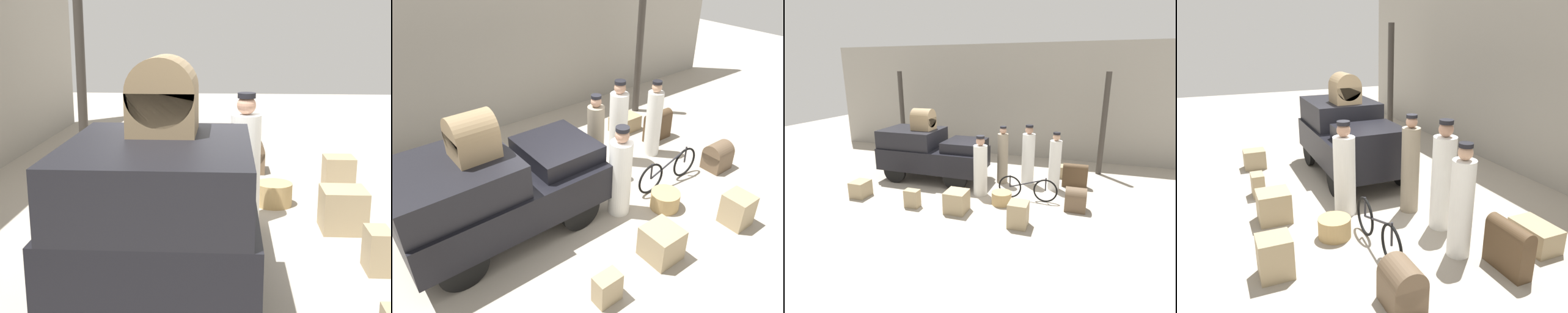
{
  "view_description": "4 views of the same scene",
  "coord_description": "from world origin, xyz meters",
  "views": [
    {
      "loc": [
        -6.53,
        -0.2,
        2.55
      ],
      "look_at": [
        0.2,
        0.2,
        0.95
      ],
      "focal_mm": 50.0,
      "sensor_mm": 36.0,
      "label": 1
    },
    {
      "loc": [
        -3.39,
        -4.46,
        4.58
      ],
      "look_at": [
        0.2,
        0.2,
        0.95
      ],
      "focal_mm": 35.0,
      "sensor_mm": 36.0,
      "label": 2
    },
    {
      "loc": [
        3.04,
        -8.28,
        3.49
      ],
      "look_at": [
        0.2,
        0.2,
        0.95
      ],
      "focal_mm": 28.0,
      "sensor_mm": 36.0,
      "label": 3
    },
    {
      "loc": [
        6.5,
        -2.51,
        3.21
      ],
      "look_at": [
        0.2,
        0.2,
        0.95
      ],
      "focal_mm": 35.0,
      "sensor_mm": 36.0,
      "label": 4
    }
  ],
  "objects": [
    {
      "name": "trunk_barrel_dark",
      "position": [
        3.07,
        -0.65,
        0.29
      ],
      "size": [
        0.52,
        0.45,
        0.61
      ],
      "color": "brown",
      "rests_on": "ground"
    },
    {
      "name": "bicycle",
      "position": [
        1.78,
        -0.4,
        0.34
      ],
      "size": [
        1.64,
        0.04,
        0.69
      ],
      "color": "black",
      "rests_on": "ground"
    },
    {
      "name": "trunk_umber_medium",
      "position": [
        -1.01,
        -1.82,
        0.24
      ],
      "size": [
        0.38,
        0.24,
        0.47
      ],
      "color": "#9E8966",
      "rests_on": "ground"
    },
    {
      "name": "porter_with_bicycle",
      "position": [
        0.78,
        0.7,
        0.85
      ],
      "size": [
        0.33,
        0.33,
        1.83
      ],
      "color": "gray",
      "rests_on": "ground"
    },
    {
      "name": "suitcase_black_upright",
      "position": [
        2.69,
        1.88,
        0.19
      ],
      "size": [
        0.74,
        0.46,
        0.39
      ],
      "color": "#9E8966",
      "rests_on": "ground"
    },
    {
      "name": "trunk_large_brown",
      "position": [
        1.84,
        -1.95,
        0.29
      ],
      "size": [
        0.44,
        0.46,
        0.59
      ],
      "color": "#9E8966",
      "rests_on": "ground"
    },
    {
      "name": "porter_lifting_near_truck",
      "position": [
        1.56,
        0.89,
        0.87
      ],
      "size": [
        0.39,
        0.39,
        1.88
      ],
      "color": "white",
      "rests_on": "ground"
    },
    {
      "name": "suitcase_small_leather",
      "position": [
        0.2,
        -1.7,
        0.28
      ],
      "size": [
        0.54,
        0.56,
        0.55
      ],
      "color": "#9E8966",
      "rests_on": "ground"
    },
    {
      "name": "porter_carrying_trunk",
      "position": [
        0.42,
        -0.44,
        0.79
      ],
      "size": [
        0.4,
        0.4,
        1.74
      ],
      "color": "white",
      "rests_on": "ground"
    },
    {
      "name": "truck",
      "position": [
        -1.56,
        0.37,
        0.92
      ],
      "size": [
        3.36,
        1.65,
        1.64
      ],
      "color": "black",
      "rests_on": "ground"
    },
    {
      "name": "trunk_on_truck_roof",
      "position": [
        -1.78,
        0.37,
        1.95
      ],
      "size": [
        0.64,
        0.59,
        0.68
      ],
      "color": "#937A56",
      "rests_on": "truck"
    },
    {
      "name": "ground_plane",
      "position": [
        0.0,
        0.0,
        0.0
      ],
      "size": [
        30.0,
        30.0,
        0.0
      ],
      "primitive_type": "plane",
      "color": "#A89E8E"
    },
    {
      "name": "suitcase_tan_flat",
      "position": [
        3.0,
        1.05,
        0.39
      ],
      "size": [
        0.73,
        0.25,
        0.73
      ],
      "color": "#4C3823",
      "rests_on": "ground"
    },
    {
      "name": "trunk_wicker_pale",
      "position": [
        -2.77,
        -1.67,
        0.23
      ],
      "size": [
        0.44,
        0.5,
        0.46
      ],
      "color": "#9E8966",
      "rests_on": "ground"
    },
    {
      "name": "porter_standing_middle",
      "position": [
        2.4,
        0.66,
        0.81
      ],
      "size": [
        0.35,
        0.35,
        1.75
      ],
      "color": "white",
      "rests_on": "ground"
    },
    {
      "name": "canopy_pillar_left",
      "position": [
        -3.99,
        2.6,
        1.72
      ],
      "size": [
        0.18,
        0.18,
        3.45
      ],
      "color": "#38332D",
      "rests_on": "ground"
    },
    {
      "name": "wicker_basket",
      "position": [
        1.17,
        -0.89,
        0.17
      ],
      "size": [
        0.54,
        0.54,
        0.34
      ],
      "color": "tan",
      "rests_on": "ground"
    },
    {
      "name": "station_building_facade",
      "position": [
        0.0,
        4.08,
        2.25
      ],
      "size": [
        16.0,
        0.15,
        4.5
      ],
      "color": "gray",
      "rests_on": "ground"
    }
  ]
}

